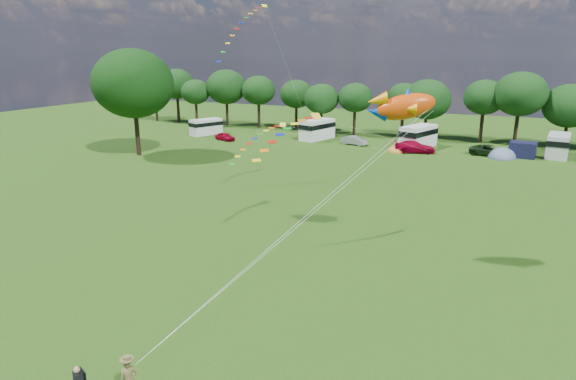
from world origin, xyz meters
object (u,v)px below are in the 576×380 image
at_px(car_b, 354,140).
at_px(car_d, 490,151).
at_px(car_a, 225,137).
at_px(tent_orange, 397,152).
at_px(tent_greyblue, 502,158).
at_px(campervan_a, 206,126).
at_px(campervan_d, 558,145).
at_px(big_tree, 133,84).
at_px(campervan_b, 317,129).
at_px(fish_kite, 400,107).
at_px(campervan_c, 418,136).
at_px(car_c, 414,147).
at_px(camp_chair, 79,379).
at_px(kite_flyer, 129,380).

relative_size(car_b, car_d, 0.72).
xyz_separation_m(car_a, tent_orange, (25.50, 1.91, -0.57)).
bearing_deg(tent_greyblue, car_a, -174.89).
relative_size(campervan_a, campervan_d, 0.92).
bearing_deg(tent_greyblue, big_tree, -158.15).
xyz_separation_m(car_d, campervan_d, (7.84, 2.98, 0.85)).
xyz_separation_m(campervan_b, fish_kite, (19.93, -39.16, 8.03)).
distance_m(campervan_d, fish_kite, 42.30).
bearing_deg(tent_orange, campervan_c, 64.56).
bearing_deg(campervan_d, tent_greyblue, 127.26).
xyz_separation_m(campervan_c, tent_greyblue, (10.82, -2.59, -1.63)).
relative_size(car_b, campervan_c, 0.53).
bearing_deg(car_c, tent_greyblue, -99.63).
height_order(car_a, campervan_d, campervan_d).
bearing_deg(campervan_b, car_b, -92.86).
bearing_deg(campervan_b, car_d, -79.90).
bearing_deg(tent_greyblue, campervan_d, 30.21).
relative_size(car_d, camp_chair, 3.50).
bearing_deg(tent_orange, big_tree, -152.49).
relative_size(camp_chair, fish_kite, 0.33).
xyz_separation_m(campervan_d, tent_greyblue, (-6.35, -3.70, -1.51)).
height_order(big_tree, car_b, big_tree).
height_order(campervan_a, fish_kite, fish_kite).
relative_size(campervan_b, campervan_d, 1.07).
distance_m(big_tree, campervan_a, 18.73).
height_order(campervan_c, tent_orange, campervan_c).
height_order(car_b, camp_chair, camp_chair).
bearing_deg(tent_greyblue, kite_flyer, -102.79).
xyz_separation_m(car_b, tent_orange, (6.71, -2.53, -0.61)).
height_order(car_c, car_d, car_c).
bearing_deg(kite_flyer, camp_chair, 164.58).
xyz_separation_m(big_tree, campervan_a, (-0.98, 17.07, -7.66)).
bearing_deg(campervan_d, big_tree, 120.04).
bearing_deg(car_d, big_tree, 126.39).
height_order(campervan_a, tent_greyblue, campervan_a).
height_order(campervan_b, campervan_d, campervan_b).
xyz_separation_m(big_tree, tent_orange, (30.05, 15.65, -9.00)).
bearing_deg(fish_kite, campervan_b, 100.28).
height_order(car_b, car_c, car_c).
relative_size(big_tree, car_b, 3.69).
distance_m(big_tree, campervan_d, 53.93).
height_order(campervan_a, tent_orange, campervan_a).
relative_size(big_tree, tent_greyblue, 3.49).
bearing_deg(big_tree, car_c, 26.48).
distance_m(kite_flyer, camp_chair, 1.92).
height_order(kite_flyer, fish_kite, fish_kite).
bearing_deg(campervan_c, campervan_d, -67.34).
distance_m(campervan_c, camp_chair, 56.74).
distance_m(big_tree, camp_chair, 47.58).
relative_size(big_tree, camp_chair, 9.29).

